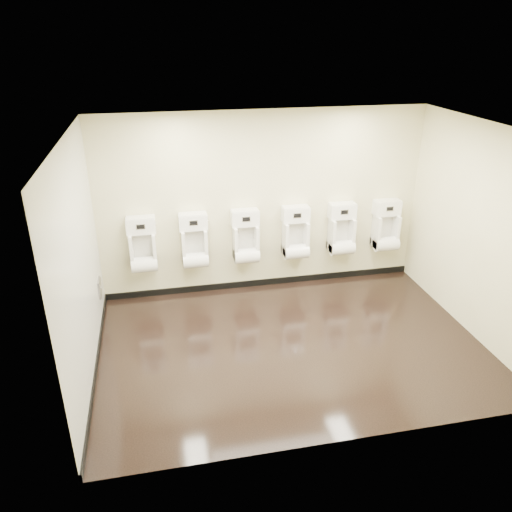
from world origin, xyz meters
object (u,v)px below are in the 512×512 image
(urinal_0, at_px, (143,248))
(urinal_2, at_px, (246,240))
(urinal_1, at_px, (194,244))
(urinal_5, at_px, (386,229))
(urinal_4, at_px, (342,233))
(access_panel, at_px, (100,288))
(urinal_3, at_px, (296,236))

(urinal_0, height_order, urinal_2, same)
(urinal_1, bearing_deg, urinal_5, 0.00)
(urinal_1, relative_size, urinal_4, 1.00)
(urinal_2, bearing_deg, urinal_4, 0.00)
(urinal_0, bearing_deg, access_panel, -147.36)
(urinal_3, relative_size, urinal_4, 1.00)
(access_panel, distance_m, urinal_3, 3.02)
(urinal_1, distance_m, urinal_5, 3.09)
(access_panel, distance_m, urinal_1, 1.50)
(urinal_0, bearing_deg, urinal_4, 0.00)
(urinal_2, relative_size, urinal_5, 1.00)
(access_panel, relative_size, urinal_2, 0.31)
(urinal_2, bearing_deg, access_panel, -169.43)
(urinal_4, xyz_separation_m, urinal_5, (0.76, 0.00, 0.00))
(access_panel, height_order, urinal_1, urinal_1)
(urinal_0, bearing_deg, urinal_5, 0.00)
(urinal_3, bearing_deg, urinal_2, 180.00)
(urinal_1, bearing_deg, urinal_4, 0.00)
(urinal_1, relative_size, urinal_3, 1.00)
(urinal_2, bearing_deg, urinal_3, 0.00)
(urinal_0, xyz_separation_m, urinal_5, (3.85, 0.00, 0.00))
(urinal_2, relative_size, urinal_3, 1.00)
(access_panel, xyz_separation_m, urinal_3, (2.97, 0.41, 0.37))
(urinal_3, relative_size, urinal_5, 1.00)
(urinal_5, bearing_deg, urinal_2, 180.00)
(urinal_0, distance_m, urinal_5, 3.85)
(urinal_0, xyz_separation_m, urinal_3, (2.34, 0.00, 0.00))
(urinal_0, distance_m, urinal_4, 3.09)
(urinal_3, bearing_deg, urinal_5, 0.00)
(urinal_5, bearing_deg, urinal_4, 180.00)
(urinal_2, height_order, urinal_4, same)
(access_panel, distance_m, urinal_0, 0.84)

